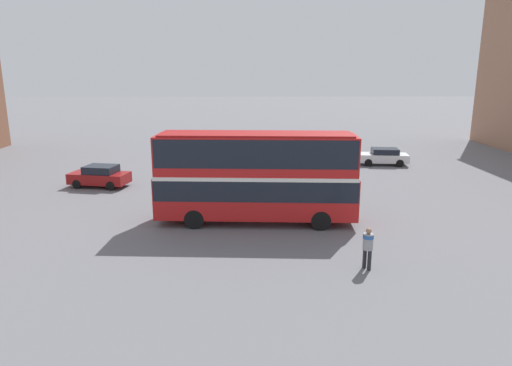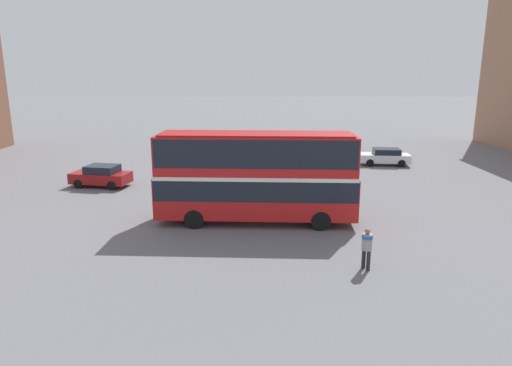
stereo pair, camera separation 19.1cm
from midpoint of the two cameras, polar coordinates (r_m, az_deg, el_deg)
The scene contains 6 objects.
ground_plane at distance 24.74m, azimuth -0.11°, elevation -4.56°, with size 240.00×240.00×0.00m, color slate.
double_decker_bus at distance 23.57m, azimuth -0.23°, elevation 1.36°, with size 10.48×3.23×4.75m.
pedestrian_foreground at distance 18.91m, azimuth 13.53°, elevation -7.44°, with size 0.59×0.59×1.75m.
parked_car_kerb_near at distance 33.26m, azimuth -19.09°, elevation 0.83°, with size 4.26×2.57×1.49m.
parked_car_kerb_far at distance 40.39m, azimuth 6.86°, elevation 3.65°, with size 4.49×2.24×1.41m.
parked_car_side_street at distance 40.31m, azimuth 15.46°, elevation 3.23°, with size 4.35×2.30×1.42m.
Camera 1 is at (-0.81, -23.46, 7.81)m, focal length 32.00 mm.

